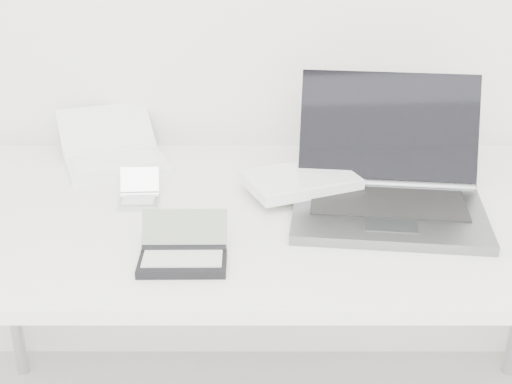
{
  "coord_description": "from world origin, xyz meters",
  "views": [
    {
      "loc": [
        -0.03,
        0.12,
        1.42
      ],
      "look_at": [
        -0.03,
        1.51,
        0.79
      ],
      "focal_mm": 50.0,
      "sensor_mm": 36.0,
      "label": 1
    }
  ],
  "objects_px": {
    "laptop_large": "(369,187)",
    "palmtop_charcoal": "(183,255)",
    "netbook_open_white": "(114,154)",
    "desk": "(269,228)"
  },
  "relations": [
    {
      "from": "netbook_open_white",
      "to": "laptop_large",
      "type": "bearing_deg",
      "value": -42.38
    },
    {
      "from": "desk",
      "to": "netbook_open_white",
      "type": "height_order",
      "value": "netbook_open_white"
    },
    {
      "from": "desk",
      "to": "netbook_open_white",
      "type": "distance_m",
      "value": 0.49
    },
    {
      "from": "laptop_large",
      "to": "palmtop_charcoal",
      "type": "relative_size",
      "value": 3.34
    },
    {
      "from": "laptop_large",
      "to": "palmtop_charcoal",
      "type": "bearing_deg",
      "value": -139.9
    },
    {
      "from": "palmtop_charcoal",
      "to": "laptop_large",
      "type": "bearing_deg",
      "value": 32.93
    },
    {
      "from": "netbook_open_white",
      "to": "palmtop_charcoal",
      "type": "relative_size",
      "value": 2.14
    },
    {
      "from": "netbook_open_white",
      "to": "palmtop_charcoal",
      "type": "xyz_separation_m",
      "value": [
        0.23,
        -0.51,
        -0.01
      ]
    },
    {
      "from": "laptop_large",
      "to": "netbook_open_white",
      "type": "relative_size",
      "value": 1.56
    },
    {
      "from": "desk",
      "to": "netbook_open_white",
      "type": "xyz_separation_m",
      "value": [
        -0.4,
        0.28,
        0.07
      ]
    }
  ]
}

